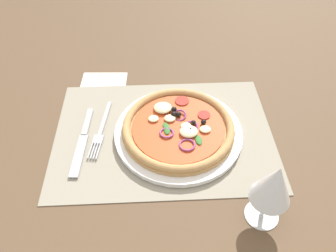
{
  "coord_description": "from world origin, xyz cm",
  "views": [
    {
      "loc": [
        1.45,
        50.63,
        56.45
      ],
      "look_at": [
        -0.99,
        0.0,
        2.63
      ],
      "focal_mm": 35.02,
      "sensor_mm": 36.0,
      "label": 1
    }
  ],
  "objects_px": {
    "wine_glass": "(274,185)",
    "napkin": "(103,85)",
    "plate": "(178,132)",
    "pizza": "(178,127)",
    "fork": "(101,132)",
    "knife": "(82,141)"
  },
  "relations": [
    {
      "from": "knife",
      "to": "plate",
      "type": "bearing_deg",
      "value": 97.37
    },
    {
      "from": "pizza",
      "to": "napkin",
      "type": "bearing_deg",
      "value": -44.78
    },
    {
      "from": "fork",
      "to": "knife",
      "type": "height_order",
      "value": "knife"
    },
    {
      "from": "plate",
      "to": "pizza",
      "type": "xyz_separation_m",
      "value": [
        -0.0,
        -0.0,
        0.02
      ]
    },
    {
      "from": "pizza",
      "to": "fork",
      "type": "relative_size",
      "value": 1.41
    },
    {
      "from": "pizza",
      "to": "fork",
      "type": "bearing_deg",
      "value": -4.35
    },
    {
      "from": "knife",
      "to": "wine_glass",
      "type": "bearing_deg",
      "value": 65.34
    },
    {
      "from": "plate",
      "to": "fork",
      "type": "relative_size",
      "value": 1.61
    },
    {
      "from": "pizza",
      "to": "wine_glass",
      "type": "xyz_separation_m",
      "value": [
        -0.14,
        0.21,
        0.08
      ]
    },
    {
      "from": "pizza",
      "to": "napkin",
      "type": "xyz_separation_m",
      "value": [
        0.19,
        -0.19,
        -0.03
      ]
    },
    {
      "from": "fork",
      "to": "wine_glass",
      "type": "bearing_deg",
      "value": 63.38
    },
    {
      "from": "plate",
      "to": "napkin",
      "type": "bearing_deg",
      "value": -44.9
    },
    {
      "from": "napkin",
      "to": "plate",
      "type": "bearing_deg",
      "value": 135.1
    },
    {
      "from": "plate",
      "to": "wine_glass",
      "type": "xyz_separation_m",
      "value": [
        -0.14,
        0.21,
        0.09
      ]
    },
    {
      "from": "pizza",
      "to": "wine_glass",
      "type": "height_order",
      "value": "wine_glass"
    },
    {
      "from": "plate",
      "to": "fork",
      "type": "distance_m",
      "value": 0.18
    },
    {
      "from": "wine_glass",
      "to": "napkin",
      "type": "height_order",
      "value": "wine_glass"
    },
    {
      "from": "napkin",
      "to": "fork",
      "type": "bearing_deg",
      "value": 93.27
    },
    {
      "from": "fork",
      "to": "wine_glass",
      "type": "height_order",
      "value": "wine_glass"
    },
    {
      "from": "knife",
      "to": "napkin",
      "type": "distance_m",
      "value": 0.2
    },
    {
      "from": "pizza",
      "to": "wine_glass",
      "type": "distance_m",
      "value": 0.26
    },
    {
      "from": "plate",
      "to": "fork",
      "type": "xyz_separation_m",
      "value": [
        0.18,
        -0.01,
        -0.0
      ]
    }
  ]
}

